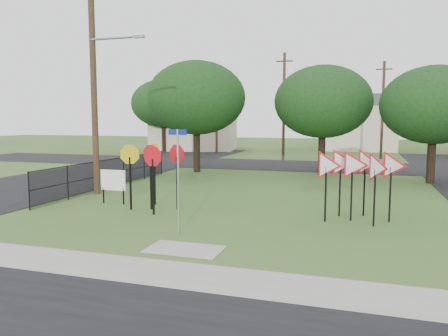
# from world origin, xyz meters

# --- Properties ---
(ground) EXTENTS (140.00, 140.00, 0.00)m
(ground) POSITION_xyz_m (0.00, 0.00, 0.00)
(ground) COLOR #355B22
(sidewalk) EXTENTS (30.00, 1.60, 0.02)m
(sidewalk) POSITION_xyz_m (0.00, -4.20, 0.01)
(sidewalk) COLOR gray
(sidewalk) RESTS_ON ground
(planting_strip) EXTENTS (30.00, 0.80, 0.02)m
(planting_strip) POSITION_xyz_m (0.00, -5.40, 0.01)
(planting_strip) COLOR #355B22
(planting_strip) RESTS_ON ground
(street_left) EXTENTS (8.00, 50.00, 0.02)m
(street_left) POSITION_xyz_m (-12.00, 10.00, 0.01)
(street_left) COLOR black
(street_left) RESTS_ON ground
(street_far) EXTENTS (60.00, 8.00, 0.02)m
(street_far) POSITION_xyz_m (0.00, 20.00, 0.01)
(street_far) COLOR black
(street_far) RESTS_ON ground
(curb_pad) EXTENTS (2.00, 1.20, 0.02)m
(curb_pad) POSITION_xyz_m (0.00, -2.40, 0.01)
(curb_pad) COLOR gray
(curb_pad) RESTS_ON ground
(street_name_sign) EXTENTS (0.64, 0.17, 3.16)m
(street_name_sign) POSITION_xyz_m (-0.78, -0.99, 1.80)
(street_name_sign) COLOR gray
(street_name_sign) RESTS_ON ground
(stop_sign_cluster) EXTENTS (2.38, 2.00, 2.52)m
(stop_sign_cluster) POSITION_xyz_m (-3.19, 2.13, 1.87)
(stop_sign_cluster) COLOR black
(stop_sign_cluster) RESTS_ON ground
(yield_sign_cluster) EXTENTS (3.07, 2.34, 2.46)m
(yield_sign_cluster) POSITION_xyz_m (4.31, 2.58, 1.81)
(yield_sign_cluster) COLOR black
(yield_sign_cluster) RESTS_ON ground
(info_board) EXTENTS (1.12, 0.05, 1.40)m
(info_board) POSITION_xyz_m (-5.26, 2.62, 0.94)
(info_board) COLOR black
(info_board) RESTS_ON ground
(utility_pole_main) EXTENTS (3.55, 0.33, 10.00)m
(utility_pole_main) POSITION_xyz_m (-7.24, 4.50, 5.21)
(utility_pole_main) COLOR #483321
(utility_pole_main) RESTS_ON ground
(far_pole_a) EXTENTS (1.40, 0.24, 9.00)m
(far_pole_a) POSITION_xyz_m (-2.00, 24.00, 4.60)
(far_pole_a) COLOR #483321
(far_pole_a) RESTS_ON ground
(far_pole_b) EXTENTS (1.40, 0.24, 8.50)m
(far_pole_b) POSITION_xyz_m (6.00, 28.00, 4.35)
(far_pole_b) COLOR #483321
(far_pole_b) RESTS_ON ground
(far_pole_c) EXTENTS (1.40, 0.24, 9.00)m
(far_pole_c) POSITION_xyz_m (-10.00, 30.00, 4.60)
(far_pole_c) COLOR #483321
(far_pole_c) RESTS_ON ground
(fence_run) EXTENTS (0.05, 11.55, 1.50)m
(fence_run) POSITION_xyz_m (-7.60, 6.25, 0.78)
(fence_run) COLOR black
(fence_run) RESTS_ON ground
(house_left) EXTENTS (10.58, 8.88, 7.20)m
(house_left) POSITION_xyz_m (-14.00, 34.00, 3.65)
(house_left) COLOR beige
(house_left) RESTS_ON ground
(house_mid) EXTENTS (8.40, 8.40, 6.20)m
(house_mid) POSITION_xyz_m (4.00, 40.00, 3.15)
(house_mid) COLOR beige
(house_mid) RESTS_ON ground
(tree_near_left) EXTENTS (6.40, 6.40, 7.27)m
(tree_near_left) POSITION_xyz_m (-6.00, 14.00, 4.86)
(tree_near_left) COLOR black
(tree_near_left) RESTS_ON ground
(tree_near_mid) EXTENTS (6.00, 6.00, 6.80)m
(tree_near_mid) POSITION_xyz_m (2.00, 15.00, 4.54)
(tree_near_mid) COLOR black
(tree_near_mid) RESTS_ON ground
(tree_near_right) EXTENTS (5.60, 5.60, 6.33)m
(tree_near_right) POSITION_xyz_m (8.00, 13.00, 4.22)
(tree_near_right) COLOR black
(tree_near_right) RESTS_ON ground
(tree_far_left) EXTENTS (6.80, 6.80, 7.73)m
(tree_far_left) POSITION_xyz_m (-16.00, 30.00, 5.17)
(tree_far_left) COLOR black
(tree_far_left) RESTS_ON ground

